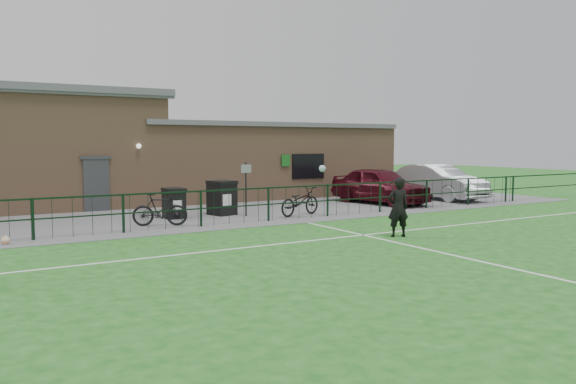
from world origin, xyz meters
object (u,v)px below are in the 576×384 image
wheelie_bin_left (174,204)px  car_maroon (380,185)px  ball_ground (6,240)px  wheelie_bin_right (222,199)px  sign_post (246,189)px  bicycle_d (160,210)px  car_silver (437,182)px  bicycle_e (300,201)px

wheelie_bin_left → car_maroon: car_maroon is taller
wheelie_bin_left → ball_ground: size_ratio=4.18×
wheelie_bin_right → wheelie_bin_left: bearing=167.3°
sign_post → bicycle_d: sign_post is taller
wheelie_bin_left → car_silver: car_silver is taller
wheelie_bin_left → bicycle_d: (-1.03, -1.57, 0.03)m
car_silver → bicycle_d: (-14.34, -1.76, -0.31)m
car_silver → bicycle_d: size_ratio=2.88×
bicycle_e → sign_post: bearing=47.9°
bicycle_e → car_silver: bearing=-94.6°
sign_post → car_silver: 10.87m
wheelie_bin_left → bicycle_d: bicycle_d is taller
sign_post → bicycle_d: size_ratio=1.13×
wheelie_bin_right → ball_ground: (-7.53, -2.70, -0.50)m
sign_post → car_maroon: sign_post is taller
sign_post → car_silver: size_ratio=0.39×
sign_post → bicycle_d: 3.63m
ball_ground → car_maroon: bearing=10.2°
car_silver → ball_ground: (-18.96, -2.86, -0.74)m
sign_post → car_maroon: 7.21m
wheelie_bin_left → car_silver: size_ratio=0.20×
car_silver → ball_ground: 19.19m
wheelie_bin_right → bicycle_e: 2.95m
car_silver → bicycle_e: car_silver is taller
wheelie_bin_right → bicycle_e: bearing=-48.4°
sign_post → bicycle_e: (1.81, -0.87, -0.47)m
wheelie_bin_right → ball_ground: bearing=-173.6°
car_silver → wheelie_bin_right: bearing=179.4°
wheelie_bin_left → wheelie_bin_right: 1.89m
sign_post → bicycle_d: bearing=-167.7°
sign_post → ball_ground: sign_post is taller
car_maroon → ball_ground: (-15.29, -2.76, -0.72)m
wheelie_bin_left → car_silver: (13.31, 0.19, 0.34)m
bicycle_d → ball_ground: bearing=125.9°
car_silver → sign_post: bearing=-176.2°
sign_post → wheelie_bin_left: bearing=162.1°
bicycle_d → ball_ground: 4.77m
car_maroon → car_silver: 3.67m
car_maroon → bicycle_d: (-10.67, -1.66, -0.28)m
wheelie_bin_right → sign_post: 1.10m
bicycle_e → wheelie_bin_left: bearing=52.4°
wheelie_bin_right → sign_post: sign_post is taller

